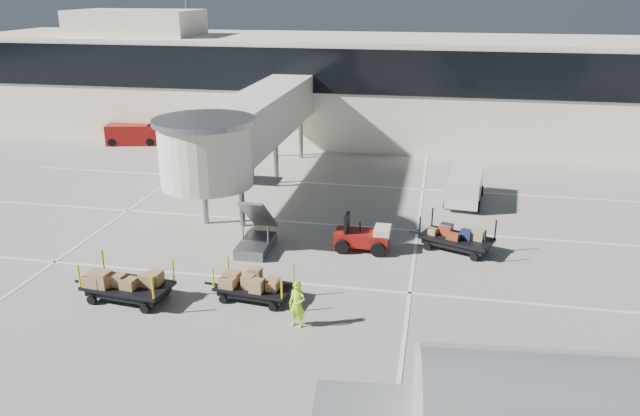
# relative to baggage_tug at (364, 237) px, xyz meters

# --- Properties ---
(ground) EXTENTS (140.00, 140.00, 0.00)m
(ground) POSITION_rel_baggage_tug_xyz_m (-3.57, -6.11, -0.61)
(ground) COLOR #A6A295
(ground) RESTS_ON ground
(lane_markings) EXTENTS (40.00, 30.00, 0.02)m
(lane_markings) POSITION_rel_baggage_tug_xyz_m (-4.23, 3.22, -0.60)
(lane_markings) COLOR silver
(lane_markings) RESTS_ON ground
(terminal) EXTENTS (64.00, 12.11, 15.20)m
(terminal) POSITION_rel_baggage_tug_xyz_m (-3.92, 23.83, 3.49)
(terminal) COLOR #EFE9CE
(terminal) RESTS_ON ground
(jet_bridge) EXTENTS (5.70, 20.40, 6.03)m
(jet_bridge) POSITION_rel_baggage_tug_xyz_m (-7.54, 6.15, 3.67)
(jet_bridge) COLOR silver
(jet_bridge) RESTS_ON ground
(baggage_tug) EXTENTS (2.60, 1.67, 1.69)m
(baggage_tug) POSITION_rel_baggage_tug_xyz_m (0.00, 0.00, 0.00)
(baggage_tug) COLOR maroon
(baggage_tug) RESTS_ON ground
(suitcase_cart) EXTENTS (4.09, 2.75, 1.59)m
(suitcase_cart) POSITION_rel_baggage_tug_xyz_m (4.30, 0.76, -0.04)
(suitcase_cart) COLOR black
(suitcase_cart) RESTS_ON ground
(box_cart_near) EXTENTS (3.74, 1.82, 1.44)m
(box_cart_near) POSITION_rel_baggage_tug_xyz_m (-3.58, -5.81, -0.05)
(box_cart_near) COLOR black
(box_cart_near) RESTS_ON ground
(box_cart_far) EXTENTS (4.25, 2.05, 1.64)m
(box_cart_far) POSITION_rel_baggage_tug_xyz_m (-8.55, -6.71, 0.03)
(box_cart_far) COLOR black
(box_cart_far) RESTS_ON ground
(ground_worker) EXTENTS (0.74, 0.58, 1.80)m
(ground_worker) POSITION_rel_baggage_tug_xyz_m (-1.49, -7.53, 0.29)
(ground_worker) COLOR #91E017
(ground_worker) RESTS_ON ground
(minivan) EXTENTS (2.36, 4.61, 1.68)m
(minivan) POSITION_rel_baggage_tug_xyz_m (4.87, 8.10, 0.39)
(minivan) COLOR silver
(minivan) RESTS_ON ground
(belt_loader) EXTENTS (4.54, 2.54, 2.07)m
(belt_loader) POSITION_rel_baggage_tug_xyz_m (-20.45, 17.42, 0.18)
(belt_loader) COLOR maroon
(belt_loader) RESTS_ON ground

